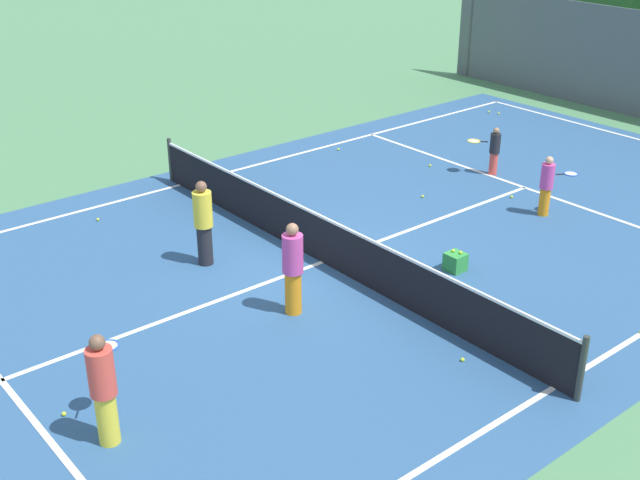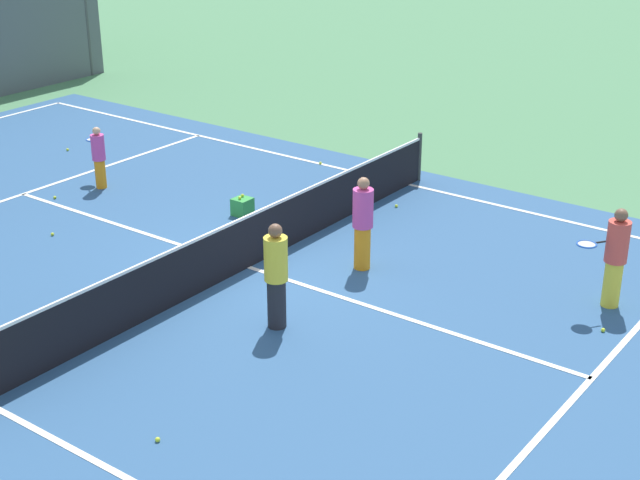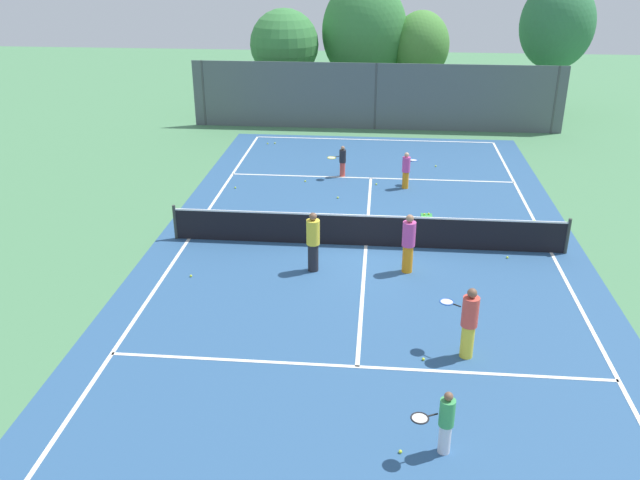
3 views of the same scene
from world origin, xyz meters
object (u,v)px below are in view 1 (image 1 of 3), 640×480
at_px(player_5, 203,222).
at_px(tennis_ball_7, 64,414).
at_px(player_0, 547,185).
at_px(ball_crate, 455,262).
at_px(tennis_ball_1, 430,166).
at_px(tennis_ball_9, 338,149).
at_px(player_1, 293,268).
at_px(tennis_ball_0, 489,112).
at_px(tennis_ball_8, 499,113).
at_px(tennis_ball_10, 512,197).
at_px(tennis_ball_5, 463,360).
at_px(tennis_ball_6, 423,196).
at_px(player_3, 493,150).
at_px(player_4, 103,388).
at_px(tennis_ball_4, 98,219).

xyz_separation_m(player_5, tennis_ball_7, (2.87, -4.20, -0.86)).
distance_m(player_0, ball_crate, 3.70).
relative_size(tennis_ball_1, tennis_ball_7, 1.00).
bearing_deg(tennis_ball_9, player_1, -45.68).
height_order(tennis_ball_0, tennis_ball_8, same).
distance_m(player_0, tennis_ball_10, 1.31).
distance_m(player_5, tennis_ball_5, 5.78).
relative_size(ball_crate, tennis_ball_6, 6.45).
distance_m(player_3, tennis_ball_6, 2.59).
distance_m(tennis_ball_5, tennis_ball_9, 10.57).
xyz_separation_m(ball_crate, tennis_ball_1, (-4.41, 3.94, -0.15)).
xyz_separation_m(tennis_ball_8, tennis_ball_9, (-0.54, -6.19, 0.00)).
relative_size(tennis_ball_1, tennis_ball_5, 1.00).
distance_m(tennis_ball_8, tennis_ball_10, 7.09).
height_order(ball_crate, tennis_ball_5, ball_crate).
distance_m(player_1, tennis_ball_6, 6.18).
distance_m(player_1, tennis_ball_9, 8.95).
bearing_deg(tennis_ball_8, player_1, -65.63).
height_order(player_4, tennis_ball_5, player_4).
height_order(player_4, player_5, player_5).
height_order(player_4, tennis_ball_9, player_4).
bearing_deg(tennis_ball_0, tennis_ball_4, -89.68).
distance_m(player_0, player_5, 7.70).
bearing_deg(ball_crate, player_4, -86.32).
bearing_deg(tennis_ball_5, tennis_ball_0, 128.28).
xyz_separation_m(tennis_ball_1, tennis_ball_5, (6.65, -6.24, 0.00)).
relative_size(player_0, tennis_ball_1, 20.96).
distance_m(tennis_ball_0, tennis_ball_4, 13.36).
distance_m(tennis_ball_4, tennis_ball_7, 7.10).
bearing_deg(tennis_ball_4, player_4, -24.26).
height_order(player_5, tennis_ball_4, player_5).
height_order(player_3, tennis_ball_4, player_3).
relative_size(player_5, ball_crate, 4.08).
bearing_deg(tennis_ball_4, tennis_ball_5, 12.76).
bearing_deg(player_5, tennis_ball_1, 98.18).
relative_size(player_3, tennis_ball_6, 18.59).
distance_m(player_0, tennis_ball_8, 8.05).
distance_m(player_5, tennis_ball_6, 5.90).
height_order(tennis_ball_6, tennis_ball_7, same).
xyz_separation_m(ball_crate, tennis_ball_5, (2.24, -2.30, -0.15)).
relative_size(player_3, tennis_ball_4, 18.59).
xyz_separation_m(player_1, player_4, (1.19, -4.10, 0.00)).
bearing_deg(player_0, tennis_ball_8, 136.44).
bearing_deg(player_1, player_3, 105.97).
relative_size(player_1, tennis_ball_7, 25.95).
xyz_separation_m(tennis_ball_7, tennis_ball_10, (-1.22, 11.63, 0.00)).
distance_m(tennis_ball_1, tennis_ball_4, 8.55).
distance_m(tennis_ball_1, tennis_ball_5, 9.12).
distance_m(player_3, ball_crate, 5.66).
relative_size(player_4, tennis_ball_10, 25.80).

